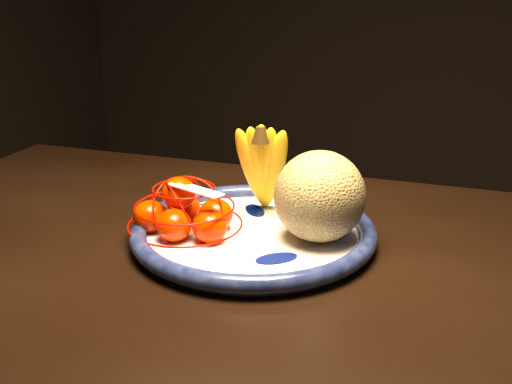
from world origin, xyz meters
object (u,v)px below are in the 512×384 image
(banana_bunch, at_px, (263,164))
(mandarin_bag, at_px, (185,214))
(fruit_bowl, at_px, (253,233))
(cantaloupe, at_px, (320,196))

(banana_bunch, height_order, mandarin_bag, banana_bunch)
(fruit_bowl, height_order, cantaloupe, cantaloupe)
(fruit_bowl, height_order, mandarin_bag, mandarin_bag)
(mandarin_bag, bearing_deg, fruit_bowl, 18.45)
(fruit_bowl, distance_m, cantaloupe, 0.11)
(banana_bunch, distance_m, mandarin_bag, 0.14)
(cantaloupe, height_order, mandarin_bag, cantaloupe)
(fruit_bowl, relative_size, banana_bunch, 2.26)
(cantaloupe, relative_size, banana_bunch, 0.82)
(cantaloupe, distance_m, mandarin_bag, 0.18)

